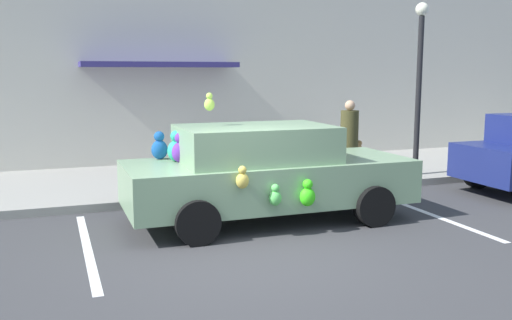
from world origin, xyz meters
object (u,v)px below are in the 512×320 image
Objects in this scene: street_lamp_post at (419,70)px; pedestrian_near_shopfront at (349,143)px; teddy_bear_on_sidewalk at (354,160)px; plush_covered_car at (264,172)px.

street_lamp_post is 2.23× the size of pedestrian_near_shopfront.
street_lamp_post is at bearing -5.44° from teddy_bear_on_sidewalk.
plush_covered_car is 5.72× the size of teddy_bear_on_sidewalk.
plush_covered_car is 3.57m from teddy_bear_on_sidewalk.
street_lamp_post is 2.23m from pedestrian_near_shopfront.
street_lamp_post is (1.44, -0.14, 1.90)m from teddy_bear_on_sidewalk.
plush_covered_car is 1.24× the size of street_lamp_post.
street_lamp_post is (4.30, 1.98, 1.62)m from plush_covered_car.
plush_covered_car reaches higher than teddy_bear_on_sidewalk.
pedestrian_near_shopfront is (-1.63, 0.05, -1.51)m from street_lamp_post.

